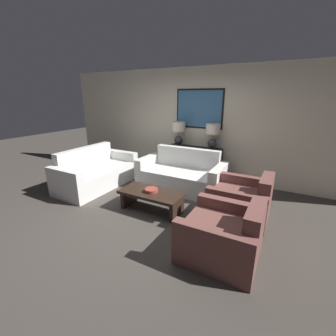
# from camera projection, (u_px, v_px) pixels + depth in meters

# --- Properties ---
(ground_plane) EXTENTS (20.00, 20.00, 0.00)m
(ground_plane) POSITION_uv_depth(u_px,v_px,m) (146.00, 216.00, 3.92)
(ground_plane) COLOR #3D3833
(back_wall) EXTENTS (7.87, 0.12, 2.65)m
(back_wall) POSITION_uv_depth(u_px,v_px,m) (199.00, 124.00, 5.51)
(back_wall) COLOR beige
(back_wall) RESTS_ON ground_plane
(console_table) EXTENTS (1.31, 0.37, 0.81)m
(console_table) POSITION_uv_depth(u_px,v_px,m) (194.00, 163.00, 5.58)
(console_table) COLOR black
(console_table) RESTS_ON ground_plane
(table_lamp_left) EXTENTS (0.33, 0.33, 0.59)m
(table_lamp_left) POSITION_uv_depth(u_px,v_px,m) (179.00, 131.00, 5.54)
(table_lamp_left) COLOR #333338
(table_lamp_left) RESTS_ON console_table
(table_lamp_right) EXTENTS (0.33, 0.33, 0.59)m
(table_lamp_right) POSITION_uv_depth(u_px,v_px,m) (213.00, 134.00, 5.14)
(table_lamp_right) COLOR #333338
(table_lamp_right) RESTS_ON console_table
(couch_by_back_wall) EXTENTS (1.88, 0.90, 0.87)m
(couch_by_back_wall) POSITION_uv_depth(u_px,v_px,m) (182.00, 176.00, 5.02)
(couch_by_back_wall) COLOR silver
(couch_by_back_wall) RESTS_ON ground_plane
(couch_by_side) EXTENTS (0.90, 1.88, 0.87)m
(couch_by_side) POSITION_uv_depth(u_px,v_px,m) (96.00, 173.00, 5.16)
(couch_by_side) COLOR silver
(couch_by_side) RESTS_ON ground_plane
(coffee_table) EXTENTS (1.15, 0.55, 0.37)m
(coffee_table) POSITION_uv_depth(u_px,v_px,m) (152.00, 196.00, 4.04)
(coffee_table) COLOR black
(coffee_table) RESTS_ON ground_plane
(decorative_bowl) EXTENTS (0.24, 0.24, 0.06)m
(decorative_bowl) POSITION_uv_depth(u_px,v_px,m) (151.00, 190.00, 3.99)
(decorative_bowl) COLOR #93382D
(decorative_bowl) RESTS_ON coffee_table
(armchair_near_back_wall) EXTENTS (0.95, 0.96, 0.78)m
(armchair_near_back_wall) POSITION_uv_depth(u_px,v_px,m) (242.00, 201.00, 3.84)
(armchair_near_back_wall) COLOR brown
(armchair_near_back_wall) RESTS_ON ground_plane
(armchair_near_camera) EXTENTS (0.95, 0.96, 0.78)m
(armchair_near_camera) POSITION_uv_depth(u_px,v_px,m) (223.00, 236.00, 2.89)
(armchair_near_camera) COLOR brown
(armchair_near_camera) RESTS_ON ground_plane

